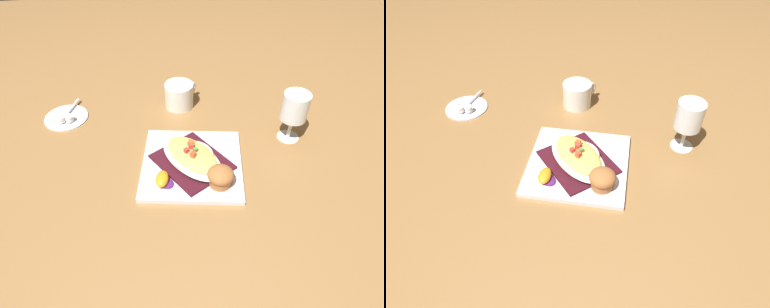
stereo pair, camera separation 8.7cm
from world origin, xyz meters
TOP-DOWN VIEW (x-y plane):
  - ground_plane at (0.00, 0.00)m, footprint 2.60×2.60m
  - square_plate at (0.00, 0.00)m, footprint 0.29×0.29m
  - folded_napkin at (0.00, 0.00)m, footprint 0.23×0.22m
  - gratin_dish at (-0.00, -0.00)m, footprint 0.22×0.19m
  - muffin at (0.08, 0.06)m, footprint 0.06×0.06m
  - orange_garnish at (0.06, -0.08)m, footprint 0.06×0.06m
  - coffee_mug at (-0.27, 0.00)m, footprint 0.09×0.10m
  - stemmed_glass at (-0.07, 0.28)m, footprint 0.07×0.07m
  - creamer_saucer at (-0.26, -0.34)m, footprint 0.13×0.13m
  - spoon at (-0.26, -0.34)m, footprint 0.10×0.05m
  - creamer_cup_0 at (-0.25, -0.37)m, footprint 0.02×0.02m
  - creamer_cup_1 at (-0.23, -0.35)m, footprint 0.02×0.02m
  - creamer_cup_2 at (-0.23, -0.33)m, footprint 0.02×0.02m

SIDE VIEW (x-z plane):
  - ground_plane at x=0.00m, z-range 0.00..0.00m
  - creamer_saucer at x=-0.26m, z-range 0.00..0.01m
  - square_plate at x=0.00m, z-range 0.00..0.01m
  - spoon at x=-0.26m, z-range 0.01..0.02m
  - folded_napkin at x=0.00m, z-range 0.01..0.02m
  - creamer_cup_0 at x=-0.25m, z-range 0.01..0.02m
  - creamer_cup_1 at x=-0.23m, z-range 0.01..0.02m
  - creamer_cup_2 at x=-0.23m, z-range 0.01..0.02m
  - orange_garnish at x=0.06m, z-range 0.01..0.03m
  - coffee_mug at x=-0.27m, z-range 0.00..0.07m
  - gratin_dish at x=0.00m, z-range 0.01..0.06m
  - muffin at x=0.08m, z-range 0.01..0.06m
  - stemmed_glass at x=-0.07m, z-range 0.03..0.17m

